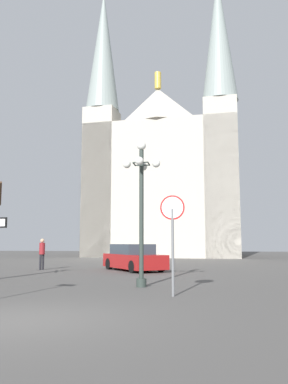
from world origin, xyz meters
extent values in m
plane|color=#514F4C|center=(0.00, 0.00, 0.00)|extent=(120.00, 120.00, 0.00)
cube|color=#BCB5A5|center=(0.34, 37.20, 7.11)|extent=(17.41, 13.86, 14.21)
pyramid|color=#BCB5A5|center=(-0.19, 32.10, 15.96)|extent=(5.86, 2.58, 3.50)
cylinder|color=gold|center=(-0.19, 32.10, 18.61)|extent=(0.70, 0.70, 1.80)
cube|color=#BCB5A5|center=(-6.53, 33.44, 8.02)|extent=(3.68, 3.68, 16.03)
cone|color=gray|center=(-6.53, 33.44, 23.15)|extent=(3.68, 3.68, 14.24)
cube|color=#BCB5A5|center=(6.29, 32.11, 8.02)|extent=(3.68, 3.68, 16.03)
cone|color=gray|center=(6.29, 32.11, 23.15)|extent=(3.68, 3.68, 14.24)
cylinder|color=slate|center=(2.89, 3.96, 1.28)|extent=(0.08, 0.08, 2.55)
cylinder|color=red|center=(2.89, 3.96, 2.59)|extent=(0.73, 0.08, 0.73)
cylinder|color=white|center=(2.89, 3.94, 2.59)|extent=(0.64, 0.04, 0.64)
cylinder|color=#2D3833|center=(1.64, 6.23, 2.46)|extent=(0.16, 0.16, 4.92)
cylinder|color=#2D3833|center=(1.64, 6.23, 0.15)|extent=(0.36, 0.36, 0.30)
sphere|color=white|center=(1.64, 6.23, 5.08)|extent=(0.33, 0.33, 0.33)
sphere|color=white|center=(2.18, 6.23, 4.40)|extent=(0.29, 0.29, 0.29)
cylinder|color=#2D3833|center=(1.91, 6.23, 4.40)|extent=(0.05, 0.54, 0.05)
sphere|color=white|center=(1.64, 6.77, 4.40)|extent=(0.29, 0.29, 0.29)
cylinder|color=#2D3833|center=(1.64, 6.50, 4.40)|extent=(0.54, 0.05, 0.05)
sphere|color=white|center=(1.10, 6.23, 4.40)|extent=(0.29, 0.29, 0.29)
cylinder|color=#2D3833|center=(1.37, 6.23, 4.40)|extent=(0.05, 0.54, 0.05)
sphere|color=white|center=(1.64, 5.69, 4.40)|extent=(0.29, 0.29, 0.29)
cylinder|color=#2D3833|center=(1.64, 5.96, 4.40)|extent=(0.54, 0.05, 0.05)
cylinder|color=#473323|center=(-4.54, 7.67, 3.57)|extent=(0.73, 1.29, 0.87)
cube|color=maroon|center=(0.13, 14.08, 0.52)|extent=(4.13, 4.77, 0.75)
cube|color=#333D47|center=(0.00, 14.27, 1.18)|extent=(2.82, 3.03, 0.56)
cylinder|color=black|center=(1.70, 13.30, 0.32)|extent=(0.55, 0.65, 0.64)
cylinder|color=black|center=(0.35, 12.34, 0.32)|extent=(0.55, 0.65, 0.64)
cylinder|color=black|center=(-0.10, 15.82, 0.32)|extent=(0.55, 0.65, 0.64)
cylinder|color=black|center=(-1.44, 14.87, 0.32)|extent=(0.55, 0.65, 0.64)
cylinder|color=black|center=(-5.12, 14.06, 0.44)|extent=(0.12, 0.12, 0.87)
cylinder|color=black|center=(-5.23, 13.95, 0.44)|extent=(0.12, 0.12, 0.87)
cylinder|color=maroon|center=(-5.17, 14.00, 1.20)|extent=(0.32, 0.32, 0.66)
sphere|color=tan|center=(-5.17, 14.00, 1.65)|extent=(0.24, 0.24, 0.24)
camera|label=1|loc=(3.57, -7.76, 1.57)|focal=36.85mm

